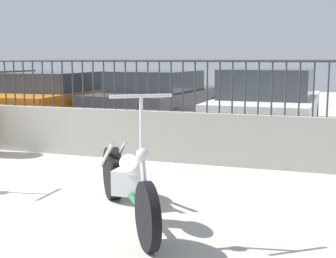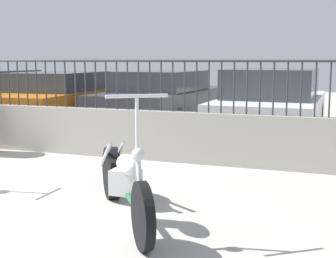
{
  "view_description": "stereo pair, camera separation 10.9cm",
  "coord_description": "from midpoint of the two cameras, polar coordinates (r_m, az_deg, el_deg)",
  "views": [
    {
      "loc": [
        4.62,
        -3.52,
        1.55
      ],
      "look_at": [
        2.8,
        1.84,
        0.7
      ],
      "focal_mm": 50.0,
      "sensor_mm": 36.0,
      "label": 1
    },
    {
      "loc": [
        4.73,
        -3.49,
        1.55
      ],
      "look_at": [
        2.8,
        1.84,
        0.7
      ],
      "focal_mm": 50.0,
      "sensor_mm": 36.0,
      "label": 2
    }
  ],
  "objects": [
    {
      "name": "low_wall",
      "position": [
        8.2,
        -16.26,
        0.01
      ],
      "size": [
        10.58,
        0.18,
        0.77
      ],
      "color": "#9E998E",
      "rests_on": "ground_plane"
    },
    {
      "name": "car_dark_grey",
      "position": [
        10.49,
        -1.43,
        3.66
      ],
      "size": [
        1.94,
        4.36,
        1.29
      ],
      "rotation": [
        0.0,
        0.0,
        1.53
      ],
      "color": "black",
      "rests_on": "ground_plane"
    },
    {
      "name": "fence_railing",
      "position": [
        8.12,
        -16.52,
        6.3
      ],
      "size": [
        10.58,
        0.04,
        0.77
      ],
      "color": "#2D2D33",
      "rests_on": "low_wall"
    },
    {
      "name": "motorcycle_green",
      "position": [
        4.64,
        -5.94,
        -6.28
      ],
      "size": [
        1.36,
        1.8,
        1.27
      ],
      "rotation": [
        0.0,
        0.0,
        -0.94
      ],
      "color": "black",
      "rests_on": "ground_plane"
    },
    {
      "name": "car_white",
      "position": [
        9.42,
        11.8,
        3.05
      ],
      "size": [
        1.85,
        4.27,
        1.36
      ],
      "rotation": [
        0.0,
        0.0,
        1.55
      ],
      "color": "black",
      "rests_on": "ground_plane"
    },
    {
      "name": "car_orange",
      "position": [
        10.89,
        -13.4,
        3.57
      ],
      "size": [
        1.93,
        4.67,
        1.26
      ],
      "rotation": [
        0.0,
        0.0,
        1.62
      ],
      "color": "black",
      "rests_on": "ground_plane"
    }
  ]
}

